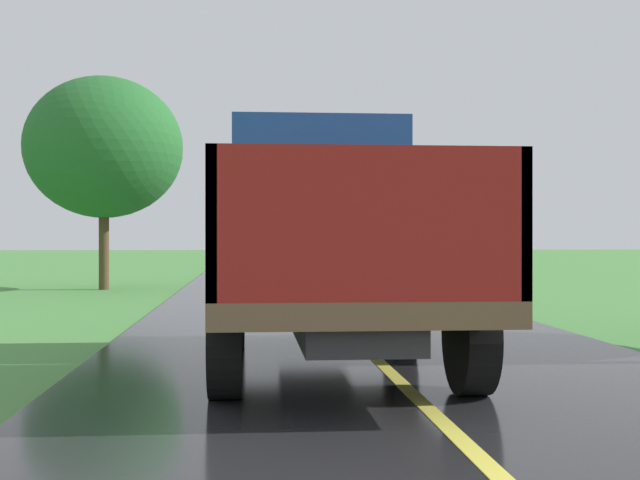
% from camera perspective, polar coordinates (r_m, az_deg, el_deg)
% --- Properties ---
extents(banana_truck_near, '(2.38, 5.82, 2.80)m').
position_cam_1_polar(banana_truck_near, '(9.52, 0.35, 0.36)').
color(banana_truck_near, '#2D2D30').
rests_on(banana_truck_near, road_surface).
extents(roadside_tree_near_left, '(4.34, 4.34, 5.89)m').
position_cam_1_polar(roadside_tree_near_left, '(24.22, -14.38, 6.06)').
color(roadside_tree_near_left, '#4C3823').
rests_on(roadside_tree_near_left, ground).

